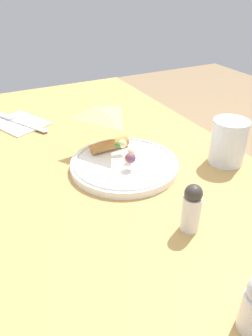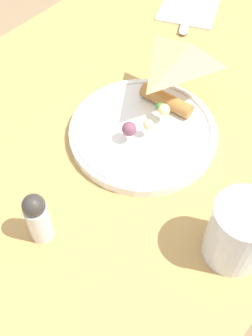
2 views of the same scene
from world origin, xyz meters
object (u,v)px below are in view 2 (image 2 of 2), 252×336
(plate_pizza, at_px, (144,129))
(pepper_shaker, at_px, (38,217))
(dining_table, at_px, (139,149))
(milk_glass, at_px, (238,233))
(napkin_folded, at_px, (190,5))

(plate_pizza, relative_size, pepper_shaker, 2.65)
(dining_table, height_order, milk_glass, milk_glass)
(pepper_shaker, bearing_deg, napkin_folded, -163.83)
(pepper_shaker, bearing_deg, dining_table, -168.80)
(plate_pizza, distance_m, napkin_folded, 0.38)
(plate_pizza, distance_m, pepper_shaker, 0.23)
(milk_glass, bearing_deg, plate_pizza, -110.75)
(milk_glass, relative_size, napkin_folded, 0.55)
(plate_pizza, xyz_separation_m, napkin_folded, (-0.35, -0.16, -0.01))
(dining_table, bearing_deg, milk_glass, 63.57)
(dining_table, distance_m, plate_pizza, 0.15)
(milk_glass, bearing_deg, pepper_shaker, -54.69)
(milk_glass, bearing_deg, dining_table, -116.43)
(milk_glass, height_order, pepper_shaker, milk_glass)
(milk_glass, distance_m, pepper_shaker, 0.26)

